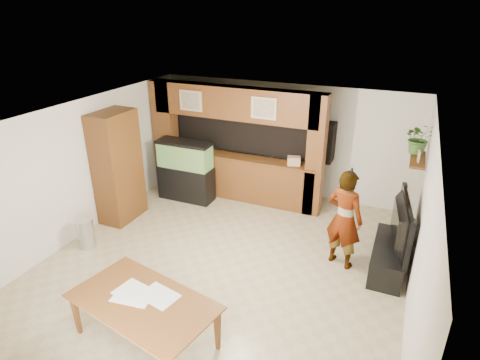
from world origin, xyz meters
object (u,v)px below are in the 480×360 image
at_px(aquarium, 186,171).
at_px(person, 344,219).
at_px(pantry_cabinet, 118,167).
at_px(television, 394,223).
at_px(dining_table, 143,323).

relative_size(aquarium, person, 0.79).
relative_size(pantry_cabinet, television, 1.54).
bearing_deg(dining_table, pantry_cabinet, 144.18).
xyz_separation_m(television, dining_table, (-2.85, -3.04, -0.56)).
bearing_deg(television, person, 94.40).
bearing_deg(person, pantry_cabinet, 20.80).
bearing_deg(television, pantry_cabinet, 85.82).
xyz_separation_m(aquarium, dining_table, (1.70, -4.03, -0.34)).
bearing_deg(aquarium, person, -17.46).
bearing_deg(dining_table, television, 58.41).
xyz_separation_m(television, person, (-0.78, -0.17, -0.02)).
bearing_deg(pantry_cabinet, person, 1.89).
bearing_deg(television, dining_table, 129.26).
relative_size(aquarium, television, 0.94).
distance_m(pantry_cabinet, television, 5.36).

